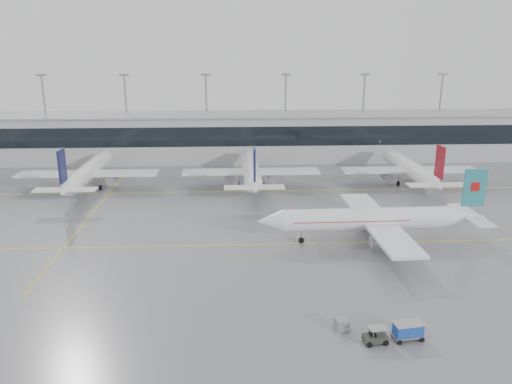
{
  "coord_description": "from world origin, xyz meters",
  "views": [
    {
      "loc": [
        -4.12,
        -71.8,
        29.26
      ],
      "look_at": [
        0.0,
        12.0,
        5.0
      ],
      "focal_mm": 35.0,
      "sensor_mm": 36.0,
      "label": 1
    }
  ],
  "objects_px": {
    "baggage_tug": "(375,338)",
    "baggage_cart": "(408,330)",
    "gse_unit": "(342,325)",
    "air_canada_jet": "(376,219)"
  },
  "relations": [
    {
      "from": "air_canada_jet",
      "to": "baggage_cart",
      "type": "bearing_deg",
      "value": 80.2
    },
    {
      "from": "air_canada_jet",
      "to": "gse_unit",
      "type": "distance_m",
      "value": 27.73
    },
    {
      "from": "baggage_tug",
      "to": "baggage_cart",
      "type": "height_order",
      "value": "baggage_cart"
    },
    {
      "from": "baggage_tug",
      "to": "baggage_cart",
      "type": "xyz_separation_m",
      "value": [
        3.56,
        0.51,
        0.5
      ]
    },
    {
      "from": "air_canada_jet",
      "to": "gse_unit",
      "type": "xyz_separation_m",
      "value": [
        -10.74,
        -25.39,
        -2.93
      ]
    },
    {
      "from": "baggage_tug",
      "to": "gse_unit",
      "type": "xyz_separation_m",
      "value": [
        -2.96,
        2.53,
        0.07
      ]
    },
    {
      "from": "baggage_tug",
      "to": "baggage_cart",
      "type": "relative_size",
      "value": 1.11
    },
    {
      "from": "air_canada_jet",
      "to": "gse_unit",
      "type": "relative_size",
      "value": 26.24
    },
    {
      "from": "baggage_tug",
      "to": "gse_unit",
      "type": "relative_size",
      "value": 2.66
    },
    {
      "from": "air_canada_jet",
      "to": "baggage_tug",
      "type": "distance_m",
      "value": 29.14
    }
  ]
}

